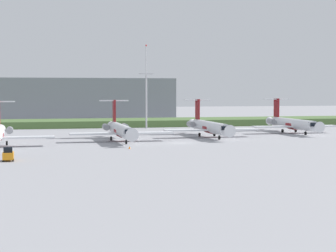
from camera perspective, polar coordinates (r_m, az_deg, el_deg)
ground_plane at (r=156.34m, az=-1.53°, el=-0.70°), size 500.00×500.00×0.00m
grass_berm at (r=189.40m, az=-3.54°, el=0.33°), size 320.00×20.00×2.09m
regional_jet_second at (r=132.64m, az=-4.56°, el=-0.35°), size 22.81×31.00×9.00m
regional_jet_third at (r=144.24m, az=3.96°, el=-0.04°), size 22.81×31.00×9.00m
regional_jet_fourth at (r=160.97m, az=11.79°, el=0.25°), size 22.81×31.00×9.00m
antenna_mast at (r=176.15m, az=-2.09°, el=3.09°), size 4.40×0.50×24.72m
distant_hangar at (r=225.42m, az=-7.85°, el=2.52°), size 62.80×28.14×15.66m
baggage_tug at (r=98.13m, az=-15.05°, el=-2.68°), size 1.72×3.20×2.30m
safety_cone_front_marker at (r=114.71m, az=-3.71°, el=-2.07°), size 0.44×0.44×0.55m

